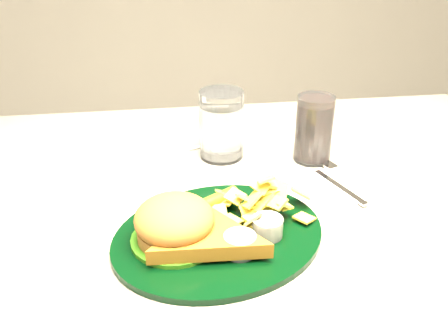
# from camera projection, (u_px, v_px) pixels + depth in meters

# --- Properties ---
(dinner_plate) EXTENTS (0.38, 0.35, 0.07)m
(dinner_plate) POSITION_uv_depth(u_px,v_px,m) (219.00, 218.00, 0.69)
(dinner_plate) COLOR black
(dinner_plate) RESTS_ON table
(water_glass) EXTENTS (0.09, 0.09, 0.13)m
(water_glass) POSITION_uv_depth(u_px,v_px,m) (221.00, 125.00, 0.90)
(water_glass) COLOR white
(water_glass) RESTS_ON table
(cola_glass) EXTENTS (0.08, 0.08, 0.12)m
(cola_glass) POSITION_uv_depth(u_px,v_px,m) (314.00, 129.00, 0.89)
(cola_glass) COLOR black
(cola_glass) RESTS_ON table
(fork_napkin) EXTENTS (0.17, 0.19, 0.01)m
(fork_napkin) POSITION_uv_depth(u_px,v_px,m) (338.00, 184.00, 0.83)
(fork_napkin) COLOR silver
(fork_napkin) RESTS_ON table
(wrapped_straw) EXTENTS (0.19, 0.12, 0.01)m
(wrapped_straw) POSITION_uv_depth(u_px,v_px,m) (230.00, 141.00, 0.98)
(wrapped_straw) COLOR white
(wrapped_straw) RESTS_ON table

